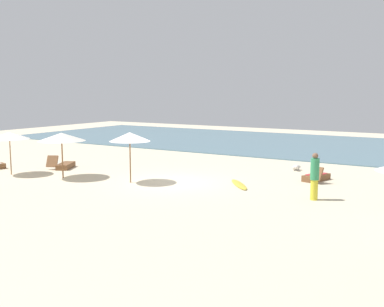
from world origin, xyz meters
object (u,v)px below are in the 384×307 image
lounger_2 (316,177)px  dog (296,167)px  umbrella_0 (130,137)px  person_0 (315,176)px  lounger_0 (64,165)px  umbrella_2 (62,137)px  surfboard (239,184)px  umbrella_3 (9,136)px

lounger_2 → dog: bearing=127.6°
umbrella_0 → person_0: bearing=7.3°
lounger_0 → lounger_2: (12.46, 3.65, 0.01)m
umbrella_2 → surfboard: (7.91, 2.82, -1.92)m
umbrella_3 → lounger_2: 14.86m
umbrella_0 → surfboard: (4.43, 2.04, -2.04)m
lounger_0 → person_0: bearing=-0.5°
lounger_0 → dog: bearing=28.5°
umbrella_2 → person_0: (11.55, 1.81, -1.04)m
umbrella_0 → umbrella_3: bearing=-166.7°
umbrella_2 → lounger_0: 3.27m
dog → lounger_0: bearing=-151.5°
umbrella_0 → person_0: umbrella_0 is taller
umbrella_3 → surfboard: size_ratio=1.04×
dog → umbrella_3: bearing=-143.9°
surfboard → umbrella_3: bearing=-161.8°
umbrella_0 → umbrella_3: size_ratio=1.08×
lounger_0 → dog: size_ratio=2.64×
lounger_2 → umbrella_3: bearing=-154.7°
umbrella_3 → lounger_0: (0.89, 2.65, -1.77)m
lounger_2 → dog: 2.77m
lounger_2 → dog: (-1.69, 2.19, -0.02)m
umbrella_3 → person_0: size_ratio=1.17×
lounger_0 → person_0: (13.50, -0.12, 0.75)m
umbrella_0 → umbrella_3: (-6.31, -1.49, -0.14)m
umbrella_0 → dog: umbrella_0 is taller
umbrella_2 → surfboard: bearing=19.6°
umbrella_3 → lounger_2: (13.35, 6.29, -1.76)m
lounger_0 → person_0: person_0 is taller
umbrella_3 → surfboard: 11.47m
dog → person_0: bearing=-65.4°
umbrella_0 → person_0: (8.07, 1.03, -1.16)m
lounger_0 → lounger_2: lounger_2 is taller
umbrella_3 → surfboard: umbrella_3 is taller
lounger_2 → surfboard: (-2.60, -2.76, -0.14)m
umbrella_2 → person_0: 11.73m
umbrella_3 → dog: umbrella_3 is taller
umbrella_2 → umbrella_3: size_ratio=1.05×
umbrella_2 → person_0: umbrella_2 is taller
umbrella_3 → umbrella_0: bearing=13.3°
umbrella_2 → person_0: bearing=8.9°
umbrella_0 → dog: 9.01m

